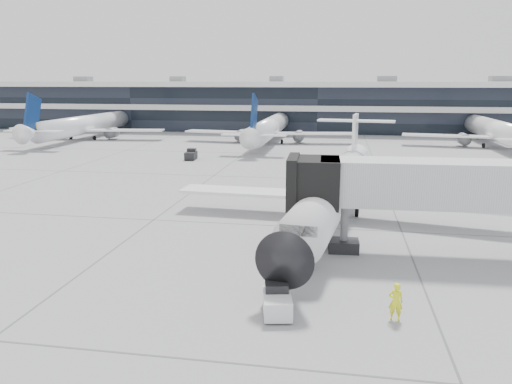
% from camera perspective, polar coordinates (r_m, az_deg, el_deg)
% --- Properties ---
extents(ground, '(220.00, 220.00, 0.00)m').
position_cam_1_polar(ground, '(39.95, 1.91, -3.87)').
color(ground, gray).
rests_on(ground, ground).
extents(terminal, '(170.00, 22.00, 10.00)m').
position_cam_1_polar(terminal, '(120.25, 7.28, 9.48)').
color(terminal, black).
rests_on(terminal, ground).
extents(bg_jet_left, '(32.00, 40.00, 9.60)m').
position_cam_1_polar(bg_jet_left, '(106.21, -18.68, 5.81)').
color(bg_jet_left, white).
rests_on(bg_jet_left, ground).
extents(bg_jet_center, '(32.00, 40.00, 9.60)m').
position_cam_1_polar(bg_jet_center, '(94.57, 1.61, 5.71)').
color(bg_jet_center, white).
rests_on(bg_jet_center, ground).
extents(bg_jet_right, '(32.00, 40.00, 9.60)m').
position_cam_1_polar(bg_jet_right, '(97.45, 25.67, 4.68)').
color(bg_jet_right, white).
rests_on(bg_jet_right, ground).
extents(regional_jet, '(27.29, 34.06, 7.87)m').
position_cam_1_polar(regional_jet, '(41.75, 9.09, 0.50)').
color(regional_jet, white).
rests_on(regional_jet, ground).
extents(jet_bridge, '(20.39, 4.66, 6.55)m').
position_cam_1_polar(jet_bridge, '(34.53, 22.60, 0.70)').
color(jet_bridge, '#AEB1B3').
rests_on(jet_bridge, ground).
extents(ramp_worker, '(0.70, 0.47, 1.91)m').
position_cam_1_polar(ramp_worker, '(25.42, 15.68, -11.95)').
color(ramp_worker, '#F2FD1A').
rests_on(ramp_worker, ground).
extents(baggage_tug, '(1.78, 2.52, 1.47)m').
position_cam_1_polar(baggage_tug, '(25.23, 2.42, -12.40)').
color(baggage_tug, white).
rests_on(baggage_tug, ground).
extents(traffic_cone, '(0.43, 0.43, 0.52)m').
position_cam_1_polar(traffic_cone, '(53.66, 3.89, 0.66)').
color(traffic_cone, '#FF3D0D').
rests_on(traffic_cone, ground).
extents(far_tug, '(1.63, 2.57, 1.58)m').
position_cam_1_polar(far_tug, '(74.08, -7.44, 4.25)').
color(far_tug, black).
rests_on(far_tug, ground).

